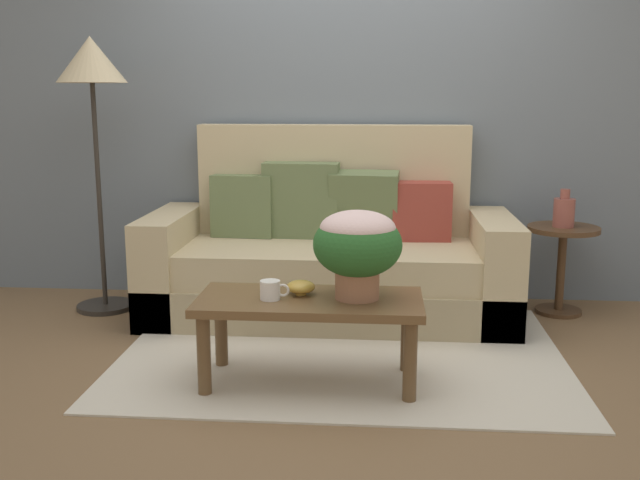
# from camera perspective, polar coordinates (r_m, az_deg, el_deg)

# --- Properties ---
(ground_plane) EXTENTS (14.00, 14.00, 0.00)m
(ground_plane) POSITION_cam_1_polar(r_m,az_deg,el_deg) (3.86, 1.68, -9.12)
(ground_plane) COLOR brown
(wall_back) EXTENTS (6.40, 0.12, 2.75)m
(wall_back) POSITION_cam_1_polar(r_m,az_deg,el_deg) (4.87, 2.59, 11.70)
(wall_back) COLOR slate
(wall_back) RESTS_ON ground
(area_rug) EXTENTS (2.29, 1.70, 0.01)m
(area_rug) POSITION_cam_1_polar(r_m,az_deg,el_deg) (3.90, 1.72, -8.79)
(area_rug) COLOR beige
(area_rug) RESTS_ON ground
(couch) EXTENTS (2.20, 0.90, 1.15)m
(couch) POSITION_cam_1_polar(r_m,az_deg,el_deg) (4.52, 0.79, -1.40)
(couch) COLOR tan
(couch) RESTS_ON ground
(coffee_table) EXTENTS (1.05, 0.48, 0.42)m
(coffee_table) POSITION_cam_1_polar(r_m,az_deg,el_deg) (3.42, -0.82, -5.61)
(coffee_table) COLOR brown
(coffee_table) RESTS_ON ground
(side_table) EXTENTS (0.43, 0.43, 0.55)m
(side_table) POSITION_cam_1_polar(r_m,az_deg,el_deg) (4.74, 18.34, -1.01)
(side_table) COLOR #4C331E
(side_table) RESTS_ON ground
(floor_lamp) EXTENTS (0.42, 0.42, 1.68)m
(floor_lamp) POSITION_cam_1_polar(r_m,az_deg,el_deg) (4.69, -17.33, 11.69)
(floor_lamp) COLOR #2D2823
(floor_lamp) RESTS_ON ground
(potted_plant) EXTENTS (0.41, 0.41, 0.41)m
(potted_plant) POSITION_cam_1_polar(r_m,az_deg,el_deg) (3.34, 2.95, -0.28)
(potted_plant) COLOR #A36B4C
(potted_plant) RESTS_ON coffee_table
(coffee_mug) EXTENTS (0.14, 0.09, 0.09)m
(coffee_mug) POSITION_cam_1_polar(r_m,az_deg,el_deg) (3.37, -3.85, -3.91)
(coffee_mug) COLOR white
(coffee_mug) RESTS_ON coffee_table
(snack_bowl) EXTENTS (0.13, 0.13, 0.07)m
(snack_bowl) POSITION_cam_1_polar(r_m,az_deg,el_deg) (3.44, -1.50, -3.68)
(snack_bowl) COLOR gold
(snack_bowl) RESTS_ON coffee_table
(table_vase) EXTENTS (0.13, 0.13, 0.23)m
(table_vase) POSITION_cam_1_polar(r_m,az_deg,el_deg) (4.68, 18.48, 2.12)
(table_vase) COLOR #934C42
(table_vase) RESTS_ON side_table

